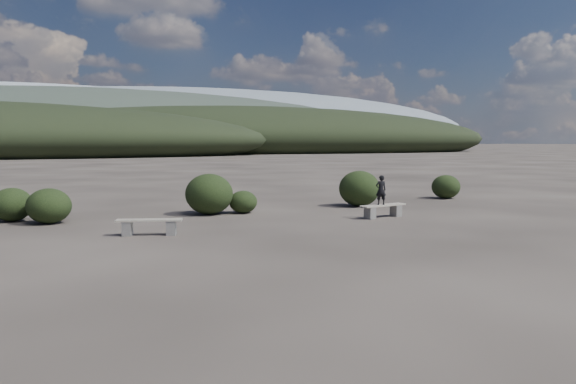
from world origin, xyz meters
name	(u,v)px	position (x,y,z in m)	size (l,w,h in m)	color
ground	(388,266)	(0.00, 0.00, 0.00)	(1200.00, 1200.00, 0.00)	#2B2622
bench_left	(149,226)	(-3.60, 5.11, 0.24)	(1.62, 0.77, 0.40)	slate
bench_right	(383,210)	(3.45, 5.78, 0.24)	(1.62, 0.64, 0.40)	slate
seated_person	(381,190)	(3.35, 5.76, 0.84)	(0.33, 0.21, 0.89)	black
shrub_a	(49,206)	(-5.91, 8.19, 0.50)	(1.22, 1.22, 0.99)	black
shrub_b	(209,194)	(-1.25, 8.51, 0.64)	(1.50, 1.50, 1.29)	black
shrub_c	(243,202)	(-0.16, 8.39, 0.36)	(0.91, 0.91, 0.73)	black
shrub_d	(359,189)	(4.26, 8.70, 0.64)	(1.45, 1.45, 1.27)	black
shrub_e	(446,187)	(8.90, 9.85, 0.48)	(1.15, 1.15, 0.96)	black
shrub_f	(12,205)	(-6.91, 9.08, 0.49)	(1.15, 1.15, 0.97)	black
mountain_ridges	(57,127)	(-7.48, 339.06, 10.84)	(500.00, 400.00, 56.00)	black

